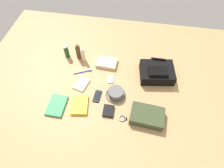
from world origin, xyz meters
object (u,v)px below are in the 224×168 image
media_player (111,79)px  folded_towel (107,63)px  shampoo_bottle (67,52)px  notepad (81,84)px  travel_guidebook (80,105)px  wristwatch (123,118)px  cologne_bottle (78,52)px  lotion_bottle (83,55)px  toothbrush (84,72)px  bucket_hat (116,93)px  toiletry_pouch (147,116)px  backpack (157,72)px  wallet (108,111)px  paperback_novel (57,105)px  cell_phone (97,96)px

media_player → folded_towel: folded_towel is taller
shampoo_bottle → notepad: 0.40m
travel_guidebook → media_player: travel_guidebook is taller
media_player → wristwatch: same height
notepad → folded_towel: (0.19, 0.29, 0.01)m
cologne_bottle → lotion_bottle: bearing=-22.4°
lotion_bottle → toothbrush: (0.04, -0.16, -0.07)m
bucket_hat → wristwatch: bearing=-66.9°
lotion_bottle → toiletry_pouch: bearing=-39.0°
cologne_bottle → travel_guidebook: 0.58m
backpack → wallet: (-0.39, -0.45, -0.04)m
notepad → wallet: bearing=-23.8°
shampoo_bottle → toothbrush: 0.29m
backpack → paperback_novel: backpack is taller
toiletry_pouch → wristwatch: size_ratio=4.01×
toiletry_pouch → bucket_hat: toiletry_pouch is taller
toiletry_pouch → cologne_bottle: cologne_bottle is taller
cologne_bottle → media_player: (0.37, -0.23, -0.08)m
toothbrush → bucket_hat: bearing=-31.2°
shampoo_bottle → wallet: bearing=-46.7°
bucket_hat → wallet: bearing=-101.7°
shampoo_bottle → wristwatch: size_ratio=1.98×
toiletry_pouch → paperback_novel: 0.77m
toothbrush → folded_towel: folded_towel is taller
folded_towel → media_player: bearing=-69.2°
paperback_novel → notepad: bearing=59.6°
toiletry_pouch → shampoo_bottle: (-0.85, 0.57, 0.03)m
folded_towel → cologne_bottle: bearing=171.8°
lotion_bottle → travel_guidebook: size_ratio=0.76×
backpack → bucket_hat: (-0.35, -0.28, -0.03)m
toiletry_pouch → lotion_bottle: lotion_bottle is taller
travel_guidebook → notepad: (-0.04, 0.22, -0.00)m
bucket_hat → wristwatch: (0.09, -0.22, -0.02)m
backpack → cologne_bottle: size_ratio=2.04×
wallet → folded_towel: 0.54m
media_player → shampoo_bottle: bearing=155.1°
backpack → lotion_bottle: size_ratio=2.24×
media_player → toiletry_pouch: bearing=-43.2°
wristwatch → folded_towel: (-0.24, 0.57, 0.01)m
backpack → cologne_bottle: (-0.79, 0.11, 0.03)m
cologne_bottle → toothbrush: cologne_bottle is taller
paperback_novel → cell_phone: size_ratio=1.67×
folded_towel → lotion_bottle: bearing=175.5°
toiletry_pouch → shampoo_bottle: size_ratio=2.03×
paperback_novel → wristwatch: size_ratio=2.95×
backpack → lotion_bottle: 0.74m
toothbrush → travel_guidebook: bearing=-81.0°
media_player → bucket_hat: bearing=-65.6°
media_player → lotion_bottle: bearing=146.4°
cell_phone → toothbrush: size_ratio=0.76×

